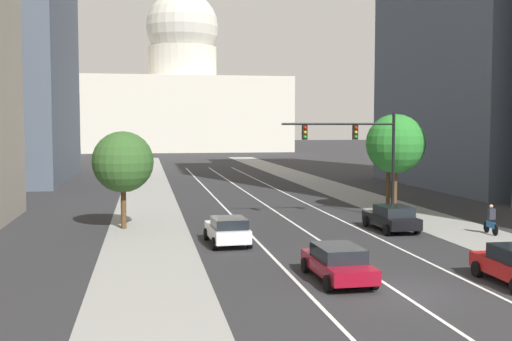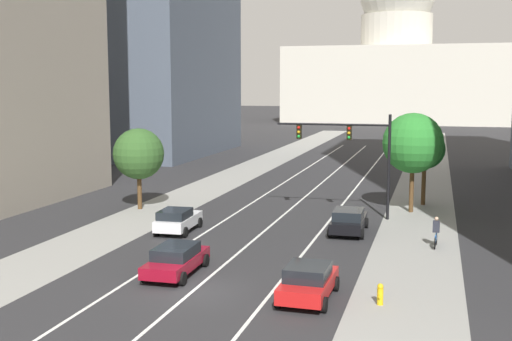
{
  "view_description": "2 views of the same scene",
  "coord_description": "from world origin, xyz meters",
  "px_view_note": "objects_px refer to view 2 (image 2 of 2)",
  "views": [
    {
      "loc": [
        -9.26,
        -21.73,
        6.23
      ],
      "look_at": [
        -2.28,
        17.46,
        3.35
      ],
      "focal_mm": 43.75,
      "sensor_mm": 36.0,
      "label": 1
    },
    {
      "loc": [
        10.08,
        -25.82,
        9.02
      ],
      "look_at": [
        -1.77,
        16.35,
        3.17
      ],
      "focal_mm": 45.33,
      "sensor_mm": 36.0,
      "label": 2
    }
  ],
  "objects_px": {
    "capitol_building": "(395,65)",
    "car_black": "(349,220)",
    "fire_hydrant": "(380,294)",
    "street_tree_near_right": "(413,143)",
    "car_crimson": "(176,259)",
    "street_tree_far_right": "(425,149)",
    "street_tree_near_left": "(139,154)",
    "cyclist": "(436,232)",
    "traffic_signal_mast": "(354,146)",
    "car_white": "(178,220)",
    "car_red": "(308,281)"
  },
  "relations": [
    {
      "from": "capitol_building",
      "to": "car_black",
      "type": "xyz_separation_m",
      "value": [
        5.08,
        -119.55,
        -12.88
      ]
    },
    {
      "from": "cyclist",
      "to": "street_tree_far_right",
      "type": "distance_m",
      "value": 13.49
    },
    {
      "from": "cyclist",
      "to": "car_crimson",
      "type": "bearing_deg",
      "value": 130.52
    },
    {
      "from": "car_red",
      "to": "car_white",
      "type": "height_order",
      "value": "car_red"
    },
    {
      "from": "fire_hydrant",
      "to": "street_tree_near_right",
      "type": "distance_m",
      "value": 20.86
    },
    {
      "from": "cyclist",
      "to": "street_tree_far_right",
      "type": "height_order",
      "value": "street_tree_far_right"
    },
    {
      "from": "street_tree_near_left",
      "to": "street_tree_far_right",
      "type": "distance_m",
      "value": 21.15
    },
    {
      "from": "car_crimson",
      "to": "street_tree_far_right",
      "type": "distance_m",
      "value": 24.62
    },
    {
      "from": "car_red",
      "to": "fire_hydrant",
      "type": "bearing_deg",
      "value": -86.69
    },
    {
      "from": "traffic_signal_mast",
      "to": "car_white",
      "type": "bearing_deg",
      "value": -143.2
    },
    {
      "from": "capitol_building",
      "to": "street_tree_near_right",
      "type": "height_order",
      "value": "capitol_building"
    },
    {
      "from": "street_tree_far_right",
      "to": "car_black",
      "type": "bearing_deg",
      "value": -110.97
    },
    {
      "from": "fire_hydrant",
      "to": "street_tree_near_left",
      "type": "distance_m",
      "value": 24.96
    },
    {
      "from": "car_red",
      "to": "cyclist",
      "type": "height_order",
      "value": "cyclist"
    },
    {
      "from": "car_crimson",
      "to": "cyclist",
      "type": "distance_m",
      "value": 14.79
    },
    {
      "from": "car_crimson",
      "to": "traffic_signal_mast",
      "type": "relative_size",
      "value": 0.6
    },
    {
      "from": "car_crimson",
      "to": "cyclist",
      "type": "relative_size",
      "value": 2.71
    },
    {
      "from": "street_tree_near_right",
      "to": "car_black",
      "type": "bearing_deg",
      "value": -113.78
    },
    {
      "from": "car_red",
      "to": "traffic_signal_mast",
      "type": "xyz_separation_m",
      "value": [
        -0.37,
        17.47,
        4.15
      ]
    },
    {
      "from": "car_red",
      "to": "car_black",
      "type": "distance_m",
      "value": 12.78
    },
    {
      "from": "car_white",
      "to": "street_tree_near_left",
      "type": "bearing_deg",
      "value": 39.13
    },
    {
      "from": "car_white",
      "to": "cyclist",
      "type": "relative_size",
      "value": 2.44
    },
    {
      "from": "capitol_building",
      "to": "car_black",
      "type": "relative_size",
      "value": 10.94
    },
    {
      "from": "cyclist",
      "to": "street_tree_near_right",
      "type": "bearing_deg",
      "value": 14.2
    },
    {
      "from": "street_tree_near_right",
      "to": "capitol_building",
      "type": "bearing_deg",
      "value": 94.34
    },
    {
      "from": "street_tree_near_left",
      "to": "street_tree_near_right",
      "type": "relative_size",
      "value": 0.83
    },
    {
      "from": "street_tree_near_left",
      "to": "street_tree_near_right",
      "type": "height_order",
      "value": "street_tree_near_right"
    },
    {
      "from": "cyclist",
      "to": "street_tree_near_left",
      "type": "distance_m",
      "value": 21.82
    },
    {
      "from": "car_white",
      "to": "cyclist",
      "type": "distance_m",
      "value": 15.3
    },
    {
      "from": "car_crimson",
      "to": "car_white",
      "type": "xyz_separation_m",
      "value": [
        -3.38,
        8.29,
        0.03
      ]
    },
    {
      "from": "car_white",
      "to": "street_tree_far_right",
      "type": "distance_m",
      "value": 19.97
    },
    {
      "from": "car_crimson",
      "to": "street_tree_near_right",
      "type": "xyz_separation_m",
      "value": [
        10.17,
        18.64,
        4.17
      ]
    },
    {
      "from": "capitol_building",
      "to": "car_black",
      "type": "bearing_deg",
      "value": -87.57
    },
    {
      "from": "car_white",
      "to": "capitol_building",
      "type": "bearing_deg",
      "value": -5.11
    },
    {
      "from": "capitol_building",
      "to": "street_tree_near_right",
      "type": "relative_size",
      "value": 7.16
    },
    {
      "from": "car_red",
      "to": "traffic_signal_mast",
      "type": "bearing_deg",
      "value": 2.08
    },
    {
      "from": "cyclist",
      "to": "street_tree_near_right",
      "type": "xyz_separation_m",
      "value": [
        -1.74,
        9.88,
        4.07
      ]
    },
    {
      "from": "capitol_building",
      "to": "street_tree_far_right",
      "type": "distance_m",
      "value": 109.48
    },
    {
      "from": "traffic_signal_mast",
      "to": "fire_hydrant",
      "type": "relative_size",
      "value": 8.51
    },
    {
      "from": "car_black",
      "to": "street_tree_near_right",
      "type": "relative_size",
      "value": 0.65
    },
    {
      "from": "street_tree_near_right",
      "to": "car_white",
      "type": "bearing_deg",
      "value": -142.62
    },
    {
      "from": "traffic_signal_mast",
      "to": "street_tree_far_right",
      "type": "height_order",
      "value": "traffic_signal_mast"
    },
    {
      "from": "capitol_building",
      "to": "street_tree_far_right",
      "type": "bearing_deg",
      "value": -85.14
    },
    {
      "from": "car_red",
      "to": "cyclist",
      "type": "relative_size",
      "value": 2.46
    },
    {
      "from": "car_crimson",
      "to": "traffic_signal_mast",
      "type": "height_order",
      "value": "traffic_signal_mast"
    },
    {
      "from": "capitol_building",
      "to": "fire_hydrant",
      "type": "bearing_deg",
      "value": -86.51
    },
    {
      "from": "capitol_building",
      "to": "car_white",
      "type": "height_order",
      "value": "capitol_building"
    },
    {
      "from": "street_tree_far_right",
      "to": "street_tree_near_right",
      "type": "bearing_deg",
      "value": -103.64
    },
    {
      "from": "cyclist",
      "to": "fire_hydrant",
      "type": "bearing_deg",
      "value": 172.57
    },
    {
      "from": "capitol_building",
      "to": "traffic_signal_mast",
      "type": "height_order",
      "value": "capitol_building"
    }
  ]
}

